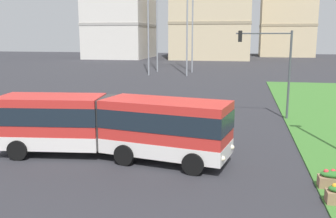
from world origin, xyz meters
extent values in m
cube|color=red|center=(0.50, 11.08, 1.73)|extent=(6.36, 3.57, 2.55)
cube|color=silver|center=(0.50, 11.08, 0.80)|extent=(6.38, 3.59, 0.70)
cube|color=#19232D|center=(0.50, 11.08, 2.15)|extent=(6.41, 3.62, 0.90)
cube|color=red|center=(-5.53, 11.25, 1.73)|extent=(5.47, 3.14, 2.55)
cube|color=silver|center=(-5.53, 11.25, 0.80)|extent=(5.50, 3.16, 0.70)
cube|color=#19232D|center=(-5.53, 11.25, 2.15)|extent=(5.52, 3.18, 0.90)
cylinder|color=#383838|center=(-2.45, 11.64, 1.72)|extent=(2.40, 2.40, 2.45)
cylinder|color=black|center=(2.50, 11.98, 0.50)|extent=(1.03, 0.46, 1.00)
cylinder|color=black|center=(2.03, 9.52, 0.50)|extent=(1.03, 0.46, 1.00)
cylinder|color=black|center=(-0.84, 12.61, 0.50)|extent=(1.03, 0.46, 1.00)
cylinder|color=black|center=(-1.31, 10.15, 0.50)|extent=(1.03, 0.46, 1.00)
cylinder|color=black|center=(-6.97, 12.32, 0.50)|extent=(1.03, 0.40, 1.00)
cylinder|color=black|center=(-6.66, 9.84, 0.50)|extent=(1.03, 0.40, 1.00)
sphere|color=#F9EFC6|center=(3.63, 11.41, 0.80)|extent=(0.24, 0.24, 0.24)
sphere|color=#F9EFC6|center=(3.30, 9.64, 0.80)|extent=(0.24, 0.24, 0.24)
cube|color=silver|center=(-6.00, 19.52, 0.58)|extent=(4.53, 2.15, 0.80)
cube|color=black|center=(-6.15, 19.53, 1.28)|extent=(2.50, 1.86, 0.60)
cylinder|color=black|center=(-4.43, 20.30, 0.32)|extent=(0.66, 0.27, 0.64)
cylinder|color=black|center=(-4.58, 18.50, 0.32)|extent=(0.66, 0.27, 0.64)
cylinder|color=black|center=(-7.42, 20.54, 0.32)|extent=(0.66, 0.27, 0.64)
cylinder|color=black|center=(-7.57, 18.74, 0.32)|extent=(0.66, 0.27, 0.64)
sphere|color=orange|center=(7.39, 7.58, 0.72)|extent=(0.20, 0.20, 0.20)
cube|color=#937051|center=(7.67, 9.06, 0.30)|extent=(1.10, 0.56, 0.44)
ellipsoid|color=#2D6B28|center=(7.67, 9.06, 0.62)|extent=(0.99, 0.50, 0.28)
sphere|color=red|center=(7.39, 9.06, 0.72)|extent=(0.20, 0.20, 0.20)
sphere|color=red|center=(7.67, 9.14, 0.72)|extent=(0.20, 0.20, 0.20)
cylinder|color=#474C51|center=(7.27, 22.00, 3.19)|extent=(0.16, 0.16, 6.38)
cylinder|color=#474C51|center=(5.34, 22.00, 6.18)|extent=(3.86, 0.10, 0.10)
cube|color=black|center=(3.71, 22.00, 5.98)|extent=(0.28, 0.28, 0.80)
sphere|color=red|center=(3.71, 22.00, 6.23)|extent=(0.16, 0.16, 0.16)
sphere|color=yellow|center=(3.71, 22.00, 5.97)|extent=(0.16, 0.16, 0.16)
sphere|color=green|center=(3.71, 22.00, 5.71)|extent=(0.16, 0.16, 0.16)
cube|color=#A4A099|center=(-30.00, 96.28, 9.05)|extent=(15.95, 20.19, 0.70)
cube|color=#9C8D6E|center=(-4.58, 96.94, 9.22)|extent=(20.35, 19.40, 0.70)
cube|color=#9C8D6E|center=(16.31, 114.64, 9.13)|extent=(15.49, 15.42, 0.70)
camera|label=1|loc=(4.02, -5.97, 5.98)|focal=40.11mm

